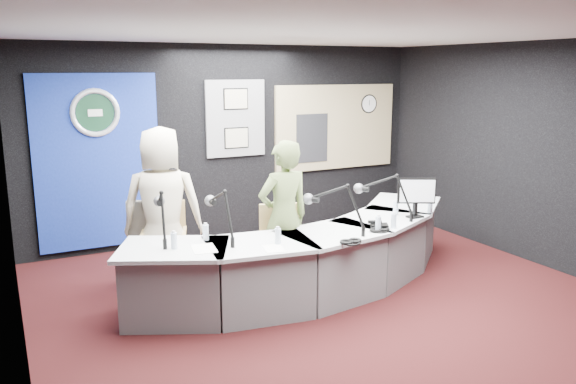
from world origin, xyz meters
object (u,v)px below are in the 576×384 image
broadcast_desk (310,258)px  armchair_left (164,246)px  armchair_right (284,246)px  person_man (162,208)px  person_woman (284,217)px

broadcast_desk → armchair_left: (-1.42, 0.85, 0.11)m
armchair_left → armchair_right: armchair_right is taller
person_man → person_woman: size_ratio=1.08×
armchair_left → person_woman: (1.15, -0.74, 0.37)m
armchair_right → person_woman: 0.33m
person_man → armchair_right: bearing=166.9°
armchair_right → person_man: bearing=162.8°
armchair_left → person_woman: size_ratio=0.56×
armchair_left → person_man: bearing=0.0°
armchair_right → person_woman: size_ratio=0.61×
broadcast_desk → armchair_left: bearing=149.0°
broadcast_desk → person_woman: 0.56m
broadcast_desk → armchair_right: armchair_right is taller
armchair_left → person_woman: bearing=-14.2°
armchair_left → broadcast_desk: bearing=-12.3°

